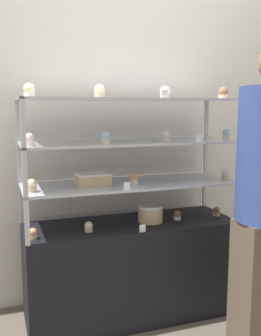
% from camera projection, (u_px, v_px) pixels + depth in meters
% --- Properties ---
extents(ground_plane, '(20.00, 20.00, 0.00)m').
position_uv_depth(ground_plane, '(130.00, 314.00, 2.52)').
color(ground_plane, brown).
extents(back_wall, '(8.00, 0.05, 2.60)m').
position_uv_depth(back_wall, '(113.00, 109.00, 2.68)').
color(back_wall, silver).
rests_on(back_wall, ground_plane).
extents(display_base, '(1.30, 0.46, 0.61)m').
position_uv_depth(display_base, '(130.00, 269.00, 2.48)').
color(display_base, black).
rests_on(display_base, ground_plane).
extents(display_riser_lower, '(1.30, 0.46, 0.25)m').
position_uv_depth(display_riser_lower, '(130.00, 185.00, 2.40)').
color(display_riser_lower, '#B7B7BC').
rests_on(display_riser_lower, display_base).
extents(display_riser_middle, '(1.30, 0.46, 0.25)m').
position_uv_depth(display_riser_middle, '(130.00, 144.00, 2.36)').
color(display_riser_middle, '#B7B7BC').
rests_on(display_riser_middle, display_riser_lower).
extents(display_riser_upper, '(1.30, 0.46, 0.25)m').
position_uv_depth(display_riser_upper, '(130.00, 101.00, 2.32)').
color(display_riser_upper, '#B7B7BC').
rests_on(display_riser_upper, display_riser_middle).
extents(layer_cake_centerpiece, '(0.16, 0.16, 0.11)m').
position_uv_depth(layer_cake_centerpiece, '(150.00, 213.00, 2.43)').
color(layer_cake_centerpiece, '#DBBC84').
rests_on(layer_cake_centerpiece, display_base).
extents(sheet_cake_frosted, '(0.20, 0.14, 0.07)m').
position_uv_depth(sheet_cake_frosted, '(93.00, 179.00, 2.31)').
color(sheet_cake_frosted, '#DBBC84').
rests_on(sheet_cake_frosted, display_riser_lower).
extents(cupcake_0, '(0.05, 0.05, 0.06)m').
position_uv_depth(cupcake_0, '(33.00, 234.00, 2.12)').
color(cupcake_0, '#CCB28C').
rests_on(cupcake_0, display_base).
extents(cupcake_1, '(0.05, 0.05, 0.06)m').
position_uv_depth(cupcake_1, '(89.00, 227.00, 2.24)').
color(cupcake_1, '#CCB28C').
rests_on(cupcake_1, display_base).
extents(cupcake_2, '(0.05, 0.05, 0.06)m').
position_uv_depth(cupcake_2, '(177.00, 215.00, 2.48)').
color(cupcake_2, white).
rests_on(cupcake_2, display_base).
extents(cupcake_3, '(0.05, 0.05, 0.06)m').
position_uv_depth(cupcake_3, '(216.00, 211.00, 2.58)').
color(cupcake_3, '#CCB28C').
rests_on(cupcake_3, display_base).
extents(price_tag_0, '(0.04, 0.00, 0.04)m').
position_uv_depth(price_tag_0, '(142.00, 228.00, 2.23)').
color(price_tag_0, white).
rests_on(price_tag_0, display_base).
extents(cupcake_4, '(0.05, 0.05, 0.07)m').
position_uv_depth(cupcake_4, '(32.00, 186.00, 2.11)').
color(cupcake_4, '#CCB28C').
rests_on(cupcake_4, display_riser_lower).
extents(cupcake_5, '(0.05, 0.05, 0.07)m').
position_uv_depth(cupcake_5, '(134.00, 178.00, 2.33)').
color(cupcake_5, white).
rests_on(cupcake_5, display_riser_lower).
extents(cupcake_6, '(0.05, 0.05, 0.07)m').
position_uv_depth(cupcake_6, '(226.00, 174.00, 2.49)').
color(cupcake_6, '#CCB28C').
rests_on(cupcake_6, display_riser_lower).
extents(price_tag_1, '(0.04, 0.00, 0.04)m').
position_uv_depth(price_tag_1, '(127.00, 186.00, 2.17)').
color(price_tag_1, white).
rests_on(price_tag_1, display_riser_lower).
extents(cupcake_7, '(0.05, 0.05, 0.07)m').
position_uv_depth(cupcake_7, '(29.00, 140.00, 2.05)').
color(cupcake_7, beige).
rests_on(cupcake_7, display_riser_middle).
extents(cupcake_8, '(0.05, 0.05, 0.07)m').
position_uv_depth(cupcake_8, '(106.00, 138.00, 2.19)').
color(cupcake_8, beige).
rests_on(cupcake_8, display_riser_middle).
extents(cupcake_9, '(0.05, 0.05, 0.07)m').
position_uv_depth(cupcake_9, '(166.00, 136.00, 2.33)').
color(cupcake_9, beige).
rests_on(cupcake_9, display_riser_middle).
extents(cupcake_10, '(0.05, 0.05, 0.07)m').
position_uv_depth(cupcake_10, '(226.00, 134.00, 2.46)').
color(cupcake_10, beige).
rests_on(cupcake_10, display_riser_middle).
extents(price_tag_2, '(0.04, 0.00, 0.04)m').
position_uv_depth(price_tag_2, '(199.00, 138.00, 2.27)').
color(price_tag_2, white).
rests_on(price_tag_2, display_riser_middle).
extents(cupcake_11, '(0.06, 0.06, 0.07)m').
position_uv_depth(cupcake_11, '(29.00, 90.00, 2.05)').
color(cupcake_11, white).
rests_on(cupcake_11, display_riser_upper).
extents(cupcake_12, '(0.06, 0.06, 0.07)m').
position_uv_depth(cupcake_12, '(100.00, 91.00, 2.17)').
color(cupcake_12, '#CCB28C').
rests_on(cupcake_12, display_riser_upper).
extents(cupcake_13, '(0.06, 0.06, 0.07)m').
position_uv_depth(cupcake_13, '(165.00, 93.00, 2.32)').
color(cupcake_13, '#CCB28C').
rests_on(cupcake_13, display_riser_upper).
extents(cupcake_14, '(0.06, 0.06, 0.07)m').
position_uv_depth(cupcake_14, '(223.00, 93.00, 2.42)').
color(cupcake_14, '#CCB28C').
rests_on(cupcake_14, display_riser_upper).
extents(price_tag_3, '(0.04, 0.00, 0.04)m').
position_uv_depth(price_tag_3, '(165.00, 94.00, 2.16)').
color(price_tag_3, white).
rests_on(price_tag_3, display_riser_upper).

